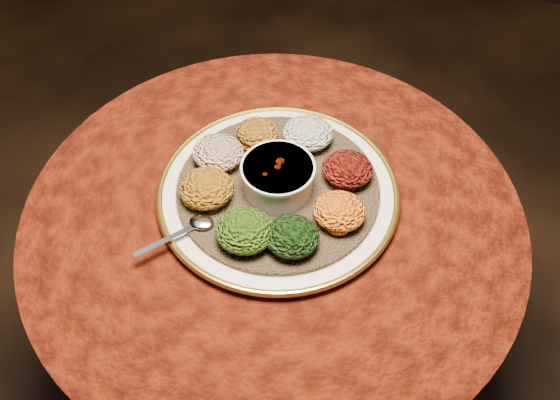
# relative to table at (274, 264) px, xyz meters

# --- Properties ---
(table) EXTENTS (0.96, 0.96, 0.73)m
(table) POSITION_rel_table_xyz_m (0.00, 0.00, 0.00)
(table) COLOR black
(table) RESTS_ON ground
(platter) EXTENTS (0.53, 0.53, 0.02)m
(platter) POSITION_rel_table_xyz_m (0.00, 0.04, 0.19)
(platter) COLOR silver
(platter) RESTS_ON table
(injera) EXTENTS (0.51, 0.51, 0.01)m
(injera) POSITION_rel_table_xyz_m (0.00, 0.04, 0.20)
(injera) COLOR brown
(injera) RESTS_ON platter
(stew_bowl) EXTENTS (0.14, 0.14, 0.06)m
(stew_bowl) POSITION_rel_table_xyz_m (0.00, 0.04, 0.24)
(stew_bowl) COLOR silver
(stew_bowl) RESTS_ON injera
(spoon) EXTENTS (0.12, 0.11, 0.01)m
(spoon) POSITION_rel_table_xyz_m (-0.13, -0.08, 0.21)
(spoon) COLOR silver
(spoon) RESTS_ON injera
(portion_ayib) EXTENTS (0.10, 0.10, 0.05)m
(portion_ayib) POSITION_rel_table_xyz_m (0.04, 0.17, 0.23)
(portion_ayib) COLOR beige
(portion_ayib) RESTS_ON injera
(portion_kitfo) EXTENTS (0.10, 0.09, 0.05)m
(portion_kitfo) POSITION_rel_table_xyz_m (0.13, 0.09, 0.23)
(portion_kitfo) COLOR black
(portion_kitfo) RESTS_ON injera
(portion_tikil) EXTENTS (0.10, 0.09, 0.05)m
(portion_tikil) POSITION_rel_table_xyz_m (0.13, -0.01, 0.23)
(portion_tikil) COLOR #C38510
(portion_tikil) RESTS_ON injera
(portion_gomen) EXTENTS (0.10, 0.09, 0.05)m
(portion_gomen) POSITION_rel_table_xyz_m (0.05, -0.09, 0.23)
(portion_gomen) COLOR black
(portion_gomen) RESTS_ON injera
(portion_mixveg) EXTENTS (0.11, 0.10, 0.05)m
(portion_mixveg) POSITION_rel_table_xyz_m (-0.03, -0.09, 0.23)
(portion_mixveg) COLOR #AA470B
(portion_mixveg) RESTS_ON injera
(portion_kik) EXTENTS (0.10, 0.10, 0.05)m
(portion_kik) POSITION_rel_table_xyz_m (-0.12, -0.01, 0.23)
(portion_kik) COLOR #A95B0E
(portion_kik) RESTS_ON injera
(portion_timatim) EXTENTS (0.10, 0.10, 0.05)m
(portion_timatim) POSITION_rel_table_xyz_m (-0.13, 0.08, 0.23)
(portion_timatim) COLOR maroon
(portion_timatim) RESTS_ON injera
(portion_shiro) EXTENTS (0.08, 0.08, 0.04)m
(portion_shiro) POSITION_rel_table_xyz_m (-0.06, 0.16, 0.23)
(portion_shiro) COLOR #A05C13
(portion_shiro) RESTS_ON injera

